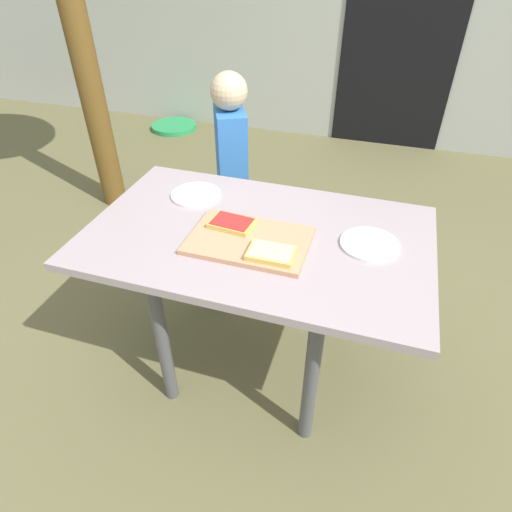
{
  "coord_description": "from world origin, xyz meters",
  "views": [
    {
      "loc": [
        0.37,
        -1.18,
        1.53
      ],
      "look_at": [
        -0.0,
        0.0,
        0.58
      ],
      "focal_mm": 30.15,
      "sensor_mm": 36.0,
      "label": 1
    }
  ],
  "objects_px": {
    "pizza_slice_far_left": "(232,223)",
    "child_left": "(231,160)",
    "pizza_slice_near_right": "(271,253)",
    "plate_white_right": "(370,244)",
    "garden_hose_coil": "(174,127)",
    "plate_white_left": "(196,195)",
    "cutting_board": "(249,240)",
    "dining_table": "(257,252)"
  },
  "relations": [
    {
      "from": "pizza_slice_near_right",
      "to": "child_left",
      "type": "height_order",
      "value": "child_left"
    },
    {
      "from": "dining_table",
      "to": "pizza_slice_far_left",
      "type": "height_order",
      "value": "pizza_slice_far_left"
    },
    {
      "from": "pizza_slice_near_right",
      "to": "cutting_board",
      "type": "bearing_deg",
      "value": 144.14
    },
    {
      "from": "dining_table",
      "to": "pizza_slice_near_right",
      "type": "height_order",
      "value": "pizza_slice_near_right"
    },
    {
      "from": "dining_table",
      "to": "garden_hose_coil",
      "type": "relative_size",
      "value": 2.84
    },
    {
      "from": "plate_white_right",
      "to": "cutting_board",
      "type": "bearing_deg",
      "value": -164.65
    },
    {
      "from": "plate_white_left",
      "to": "cutting_board",
      "type": "bearing_deg",
      "value": -38.44
    },
    {
      "from": "child_left",
      "to": "plate_white_right",
      "type": "bearing_deg",
      "value": -42.11
    },
    {
      "from": "child_left",
      "to": "dining_table",
      "type": "bearing_deg",
      "value": -63.12
    },
    {
      "from": "pizza_slice_far_left",
      "to": "plate_white_right",
      "type": "xyz_separation_m",
      "value": [
        0.47,
        0.05,
        -0.02
      ]
    },
    {
      "from": "cutting_board",
      "to": "garden_hose_coil",
      "type": "height_order",
      "value": "cutting_board"
    },
    {
      "from": "cutting_board",
      "to": "garden_hose_coil",
      "type": "bearing_deg",
      "value": 122.67
    },
    {
      "from": "plate_white_left",
      "to": "garden_hose_coil",
      "type": "bearing_deg",
      "value": 119.87
    },
    {
      "from": "dining_table",
      "to": "garden_hose_coil",
      "type": "height_order",
      "value": "dining_table"
    },
    {
      "from": "pizza_slice_near_right",
      "to": "garden_hose_coil",
      "type": "relative_size",
      "value": 0.36
    },
    {
      "from": "plate_white_left",
      "to": "plate_white_right",
      "type": "height_order",
      "value": "same"
    },
    {
      "from": "dining_table",
      "to": "child_left",
      "type": "distance_m",
      "value": 0.81
    },
    {
      "from": "pizza_slice_far_left",
      "to": "garden_hose_coil",
      "type": "bearing_deg",
      "value": 121.89
    },
    {
      "from": "cutting_board",
      "to": "plate_white_right",
      "type": "height_order",
      "value": "cutting_board"
    },
    {
      "from": "pizza_slice_far_left",
      "to": "child_left",
      "type": "relative_size",
      "value": 0.16
    },
    {
      "from": "plate_white_left",
      "to": "garden_hose_coil",
      "type": "relative_size",
      "value": 0.47
    },
    {
      "from": "plate_white_left",
      "to": "child_left",
      "type": "xyz_separation_m",
      "value": [
        -0.05,
        0.54,
        -0.1
      ]
    },
    {
      "from": "dining_table",
      "to": "child_left",
      "type": "relative_size",
      "value": 1.17
    },
    {
      "from": "plate_white_left",
      "to": "plate_white_right",
      "type": "xyz_separation_m",
      "value": [
        0.69,
        -0.13,
        0.0
      ]
    },
    {
      "from": "dining_table",
      "to": "pizza_slice_near_right",
      "type": "bearing_deg",
      "value": -56.53
    },
    {
      "from": "plate_white_right",
      "to": "garden_hose_coil",
      "type": "relative_size",
      "value": 0.47
    },
    {
      "from": "dining_table",
      "to": "pizza_slice_near_right",
      "type": "relative_size",
      "value": 7.95
    },
    {
      "from": "child_left",
      "to": "pizza_slice_near_right",
      "type": "bearing_deg",
      "value": -62.03
    },
    {
      "from": "pizza_slice_near_right",
      "to": "child_left",
      "type": "distance_m",
      "value": 0.97
    },
    {
      "from": "plate_white_right",
      "to": "garden_hose_coil",
      "type": "height_order",
      "value": "plate_white_right"
    },
    {
      "from": "pizza_slice_far_left",
      "to": "pizza_slice_near_right",
      "type": "bearing_deg",
      "value": -34.99
    },
    {
      "from": "dining_table",
      "to": "garden_hose_coil",
      "type": "distance_m",
      "value": 2.93
    },
    {
      "from": "plate_white_left",
      "to": "child_left",
      "type": "height_order",
      "value": "child_left"
    },
    {
      "from": "cutting_board",
      "to": "plate_white_right",
      "type": "xyz_separation_m",
      "value": [
        0.39,
        0.11,
        -0.0
      ]
    },
    {
      "from": "dining_table",
      "to": "child_left",
      "type": "xyz_separation_m",
      "value": [
        -0.36,
        0.72,
        -0.01
      ]
    },
    {
      "from": "dining_table",
      "to": "child_left",
      "type": "height_order",
      "value": "child_left"
    },
    {
      "from": "pizza_slice_near_right",
      "to": "dining_table",
      "type": "bearing_deg",
      "value": 123.47
    },
    {
      "from": "garden_hose_coil",
      "to": "plate_white_right",
      "type": "bearing_deg",
      "value": -50.08
    },
    {
      "from": "dining_table",
      "to": "plate_white_left",
      "type": "relative_size",
      "value": 6.02
    },
    {
      "from": "pizza_slice_far_left",
      "to": "pizza_slice_near_right",
      "type": "distance_m",
      "value": 0.22
    },
    {
      "from": "plate_white_right",
      "to": "garden_hose_coil",
      "type": "bearing_deg",
      "value": 129.92
    },
    {
      "from": "pizza_slice_far_left",
      "to": "plate_white_right",
      "type": "bearing_deg",
      "value": 6.37
    }
  ]
}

